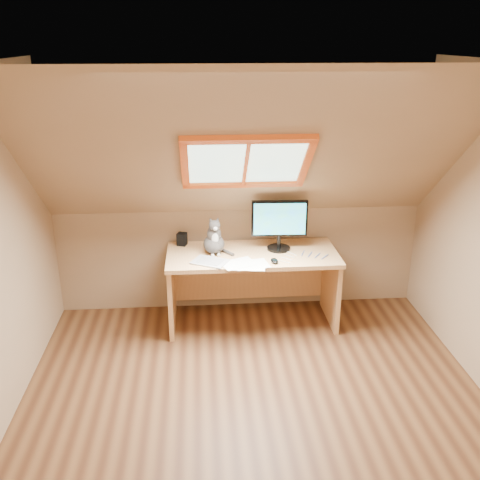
{
  "coord_description": "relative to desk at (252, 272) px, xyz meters",
  "views": [
    {
      "loc": [
        -0.37,
        -3.08,
        2.55
      ],
      "look_at": [
        -0.05,
        1.0,
        0.98
      ],
      "focal_mm": 40.0,
      "sensor_mm": 36.0,
      "label": 1
    }
  ],
  "objects": [
    {
      "name": "desk_speaker",
      "position": [
        -0.64,
        0.18,
        0.28
      ],
      "size": [
        0.1,
        0.1,
        0.12
      ],
      "primitive_type": "cube",
      "rotation": [
        0.0,
        0.0,
        -0.33
      ],
      "color": "black",
      "rests_on": "desk"
    },
    {
      "name": "cables",
      "position": [
        0.45,
        -0.19,
        0.22
      ],
      "size": [
        0.51,
        0.26,
        0.01
      ],
      "color": "silver",
      "rests_on": "desk"
    },
    {
      "name": "papers",
      "position": [
        -0.1,
        -0.33,
        0.22
      ],
      "size": [
        0.35,
        0.3,
        0.01
      ],
      "color": "white",
      "rests_on": "desk"
    },
    {
      "name": "cat",
      "position": [
        -0.35,
        -0.04,
        0.35
      ],
      "size": [
        0.22,
        0.25,
        0.36
      ],
      "color": "#4C4643",
      "rests_on": "desk"
    },
    {
      "name": "graphics_tablet",
      "position": [
        -0.39,
        -0.25,
        0.23
      ],
      "size": [
        0.36,
        0.32,
        0.01
      ],
      "primitive_type": "cube",
      "rotation": [
        0.0,
        0.0,
        -0.48
      ],
      "color": "#B2B2B7",
      "rests_on": "desk"
    },
    {
      "name": "monitor",
      "position": [
        0.25,
        -0.0,
        0.49
      ],
      "size": [
        0.51,
        0.21,
        0.47
      ],
      "color": "black",
      "rests_on": "desk"
    },
    {
      "name": "room_shell",
      "position": [
        -0.09,
        -1.54,
        0.94
      ],
      "size": [
        3.52,
        3.52,
        2.41
      ],
      "color": "#A28261",
      "rests_on": "ground"
    },
    {
      "name": "desk",
      "position": [
        0.0,
        0.0,
        0.0
      ],
      "size": [
        1.55,
        0.68,
        0.71
      ],
      "color": "#E2A96B",
      "rests_on": "ground"
    },
    {
      "name": "mouse",
      "position": [
        0.17,
        -0.3,
        0.24
      ],
      "size": [
        0.07,
        0.12,
        0.03
      ],
      "primitive_type": "ellipsoid",
      "rotation": [
        0.0,
        0.0,
        0.12
      ],
      "color": "black",
      "rests_on": "desk"
    },
    {
      "name": "ground",
      "position": [
        -0.09,
        -1.45,
        -0.49
      ],
      "size": [
        3.5,
        3.5,
        0.0
      ],
      "primitive_type": "plane",
      "color": "brown",
      "rests_on": "ground"
    }
  ]
}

